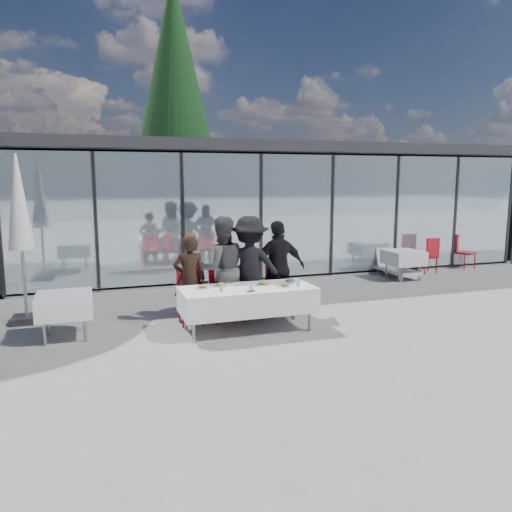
{
  "coord_description": "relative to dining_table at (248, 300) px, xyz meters",
  "views": [
    {
      "loc": [
        -2.99,
        -7.6,
        2.59
      ],
      "look_at": [
        -0.04,
        1.2,
        1.12
      ],
      "focal_mm": 35.0,
      "sensor_mm": 36.0,
      "label": 1
    }
  ],
  "objects": [
    {
      "name": "diner_chair_d",
      "position": [
        0.85,
        0.75,
        -0.0
      ],
      "size": [
        0.44,
        0.44,
        0.97
      ],
      "color": "red",
      "rests_on": "ground"
    },
    {
      "name": "ground",
      "position": [
        0.51,
        -0.25,
        -0.54
      ],
      "size": [
        90.0,
        90.0,
        0.0
      ],
      "primitive_type": "plane",
      "color": "gray",
      "rests_on": "ground"
    },
    {
      "name": "diner_b",
      "position": [
        -0.25,
        0.75,
        0.41
      ],
      "size": [
        0.93,
        0.93,
        1.9
      ],
      "primitive_type": "imported",
      "rotation": [
        0.0,
        0.0,
        3.14
      ],
      "color": "#474747",
      "rests_on": "ground"
    },
    {
      "name": "diner_chair_b",
      "position": [
        -0.25,
        0.75,
        -0.0
      ],
      "size": [
        0.44,
        0.44,
        0.97
      ],
      "color": "red",
      "rests_on": "ground"
    },
    {
      "name": "market_umbrella",
      "position": [
        -3.63,
        1.72,
        1.43
      ],
      "size": [
        0.5,
        0.5,
        3.0
      ],
      "color": "black",
      "rests_on": "ground"
    },
    {
      "name": "lounger",
      "position": [
        5.13,
        3.31,
        -0.28
      ],
      "size": [
        0.6,
        1.33,
        0.72
      ],
      "color": "silver",
      "rests_on": "ground"
    },
    {
      "name": "drinking_glasses",
      "position": [
        0.42,
        -0.22,
        0.26
      ],
      "size": [
        0.91,
        0.08,
        0.1
      ],
      "color": "silver",
      "rests_on": "dining_table"
    },
    {
      "name": "conifer_tree",
      "position": [
        1.01,
        12.75,
        5.45
      ],
      "size": [
        4.0,
        4.0,
        10.5
      ],
      "color": "#382316",
      "rests_on": "ground"
    },
    {
      "name": "juice_bottle",
      "position": [
        -0.49,
        -0.13,
        0.28
      ],
      "size": [
        0.06,
        0.06,
        0.14
      ],
      "primitive_type": "cylinder",
      "color": "#9BC552",
      "rests_on": "dining_table"
    },
    {
      "name": "plate_c",
      "position": [
        0.32,
        0.08,
        0.24
      ],
      "size": [
        0.27,
        0.27,
        0.07
      ],
      "color": "white",
      "rests_on": "dining_table"
    },
    {
      "name": "plate_b",
      "position": [
        -0.41,
        0.21,
        0.24
      ],
      "size": [
        0.27,
        0.27,
        0.07
      ],
      "color": "white",
      "rests_on": "dining_table"
    },
    {
      "name": "folded_eyeglasses",
      "position": [
        -0.05,
        -0.32,
        0.22
      ],
      "size": [
        0.14,
        0.03,
        0.01
      ],
      "primitive_type": "cube",
      "color": "black",
      "rests_on": "dining_table"
    },
    {
      "name": "diner_chair_a",
      "position": [
        -0.84,
        0.75,
        -0.0
      ],
      "size": [
        0.44,
        0.44,
        0.97
      ],
      "color": "red",
      "rests_on": "ground"
    },
    {
      "name": "plate_a",
      "position": [
        -0.74,
        0.16,
        0.24
      ],
      "size": [
        0.27,
        0.27,
        0.07
      ],
      "color": "white",
      "rests_on": "dining_table"
    },
    {
      "name": "spare_table_left",
      "position": [
        -2.93,
        0.53,
        0.02
      ],
      "size": [
        0.86,
        0.86,
        0.74
      ],
      "color": "white",
      "rests_on": "ground"
    },
    {
      "name": "dining_table",
      "position": [
        0.0,
        0.0,
        0.0
      ],
      "size": [
        2.26,
        0.96,
        0.75
      ],
      "color": "white",
      "rests_on": "ground"
    },
    {
      "name": "diner_d",
      "position": [
        0.85,
        0.75,
        0.36
      ],
      "size": [
        1.09,
        1.09,
        1.8
      ],
      "primitive_type": "imported",
      "rotation": [
        0.0,
        0.0,
        3.18
      ],
      "color": "black",
      "rests_on": "ground"
    },
    {
      "name": "spare_chair_a",
      "position": [
        7.68,
        3.71,
        -0.0
      ],
      "size": [
        0.6,
        0.6,
        0.97
      ],
      "color": "red",
      "rests_on": "ground"
    },
    {
      "name": "treeline",
      "position": [
        -1.49,
        27.75,
        1.66
      ],
      "size": [
        62.5,
        2.0,
        4.4
      ],
      "color": "#193812",
      "rests_on": "ground"
    },
    {
      "name": "plate_d",
      "position": [
        0.85,
        0.15,
        0.24
      ],
      "size": [
        0.27,
        0.27,
        0.07
      ],
      "color": "white",
      "rests_on": "dining_table"
    },
    {
      "name": "spare_chair_b",
      "position": [
        6.25,
        3.33,
        -0.0
      ],
      "size": [
        0.48,
        0.48,
        0.97
      ],
      "color": "red",
      "rests_on": "ground"
    },
    {
      "name": "diner_chair_c",
      "position": [
        0.28,
        0.75,
        -0.0
      ],
      "size": [
        0.44,
        0.44,
        0.97
      ],
      "color": "red",
      "rests_on": "ground"
    },
    {
      "name": "diner_a",
      "position": [
        -0.84,
        0.75,
        0.26
      ],
      "size": [
        0.63,
        0.63,
        1.6
      ],
      "primitive_type": "imported",
      "rotation": [
        0.0,
        0.0,
        3.05
      ],
      "color": "black",
      "rests_on": "ground"
    },
    {
      "name": "spare_table_right",
      "position": [
        5.11,
        2.88,
        0.02
      ],
      "size": [
        0.86,
        0.86,
        0.74
      ],
      "color": "white",
      "rests_on": "ground"
    },
    {
      "name": "pavilion",
      "position": [
        2.52,
        7.91,
        1.61
      ],
      "size": [
        14.8,
        8.8,
        3.44
      ],
      "color": "gray",
      "rests_on": "ground"
    },
    {
      "name": "diner_c",
      "position": [
        0.28,
        0.75,
        0.41
      ],
      "size": [
        1.52,
        1.52,
        1.9
      ],
      "primitive_type": "imported",
      "rotation": [
        0.0,
        0.0,
        2.86
      ],
      "color": "black",
      "rests_on": "ground"
    },
    {
      "name": "plate_extra",
      "position": [
        0.61,
        -0.14,
        0.24
      ],
      "size": [
        0.27,
        0.27,
        0.07
      ],
      "color": "white",
      "rests_on": "dining_table"
    }
  ]
}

